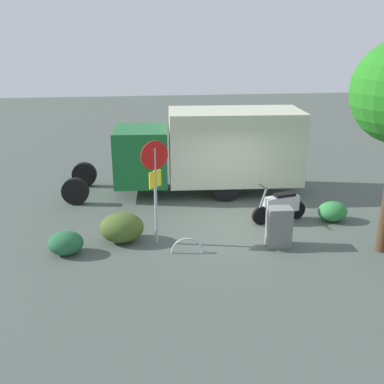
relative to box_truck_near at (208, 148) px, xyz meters
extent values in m
plane|color=#49534C|center=(-0.41, 3.20, -1.62)|extent=(60.00, 60.00, 0.00)
cylinder|color=black|center=(-0.59, -0.92, -1.17)|extent=(0.91, 0.30, 0.90)
cylinder|color=black|center=(-0.48, 0.98, -1.17)|extent=(0.91, 0.30, 0.90)
cylinder|color=black|center=(4.46, -1.21, -1.17)|extent=(0.91, 0.30, 0.90)
cylinder|color=black|center=(4.57, 0.69, -1.17)|extent=(0.91, 0.30, 0.90)
cube|color=beige|center=(-0.94, 0.05, 0.07)|extent=(4.68, 2.46, 2.49)
cube|color=#17632D|center=(2.34, -0.13, -0.22)|extent=(1.92, 2.20, 1.90)
cube|color=black|center=(2.34, -0.13, 0.38)|extent=(1.93, 2.04, 0.60)
cylinder|color=black|center=(-1.13, 3.12, -1.34)|extent=(0.57, 0.23, 0.56)
cylinder|color=black|center=(-2.34, 2.82, -1.34)|extent=(0.57, 0.23, 0.56)
cube|color=silver|center=(-1.79, 2.96, -1.06)|extent=(1.14, 0.58, 0.48)
cube|color=black|center=(-1.88, 2.93, -0.79)|extent=(0.69, 0.43, 0.12)
cylinder|color=slate|center=(-1.18, 3.11, -0.79)|extent=(0.29, 0.14, 0.69)
cylinder|color=black|center=(-1.18, 3.11, -0.44)|extent=(0.17, 0.54, 0.04)
cylinder|color=#9E9EA3|center=(2.03, 4.03, -0.29)|extent=(0.08, 0.08, 2.67)
cylinder|color=red|center=(2.03, 4.05, 0.86)|extent=(0.71, 0.32, 0.76)
cube|color=yellow|center=(2.03, 4.05, 0.22)|extent=(0.33, 0.33, 0.44)
cube|color=slate|center=(-1.21, 4.59, -1.08)|extent=(0.65, 0.47, 1.09)
torus|color=#B7B7BC|center=(1.27, 4.71, -1.62)|extent=(0.85, 0.09, 0.85)
ellipsoid|color=#445A25|center=(2.97, 3.81, -1.21)|extent=(1.20, 0.98, 0.82)
ellipsoid|color=#2F803D|center=(-3.37, 3.12, -1.32)|extent=(0.90, 0.73, 0.61)
ellipsoid|color=#245F39|center=(4.40, 4.41, -1.31)|extent=(0.91, 0.74, 0.62)
camera|label=1|loc=(2.45, 15.40, 3.83)|focal=42.65mm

